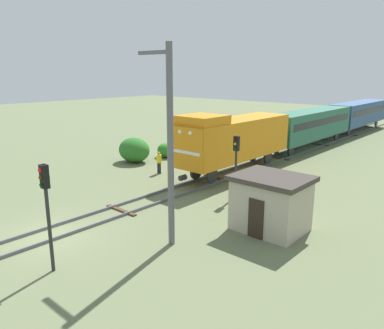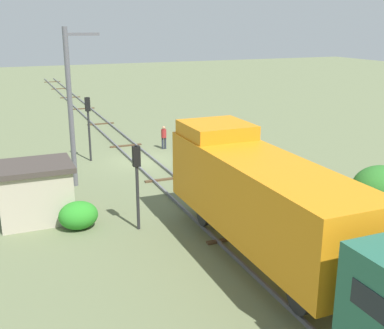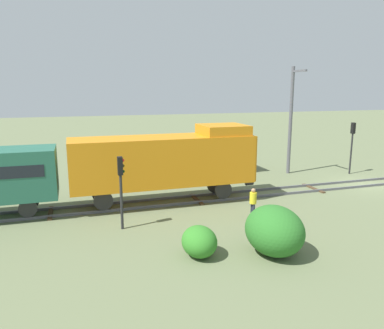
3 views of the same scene
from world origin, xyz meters
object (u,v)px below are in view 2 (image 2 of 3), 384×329
(traffic_signal_near, at_px, (88,117))
(catenary_mast, at_px, (71,105))
(worker_near_track, at_px, (164,136))
(traffic_signal_mid, at_px, (137,172))
(locomotive, at_px, (257,193))
(worker_by_signal, at_px, (292,192))
(relay_hut, at_px, (35,192))

(traffic_signal_near, bearing_deg, catenary_mast, 69.93)
(worker_near_track, bearing_deg, traffic_signal_mid, 25.88)
(locomotive, xyz_separation_m, worker_near_track, (-2.40, -17.61, -1.78))
(traffic_signal_mid, distance_m, worker_by_signal, 7.83)
(traffic_signal_mid, bearing_deg, locomotive, 126.88)
(traffic_signal_mid, xyz_separation_m, relay_hut, (4.10, -2.87, -1.30))
(worker_near_track, xyz_separation_m, relay_hut, (9.90, 10.21, 0.40))
(traffic_signal_mid, height_order, worker_by_signal, traffic_signal_mid)
(locomotive, height_order, traffic_signal_mid, locomotive)
(traffic_signal_near, distance_m, relay_hut, 10.18)
(worker_by_signal, distance_m, catenary_mast, 12.66)
(locomotive, xyz_separation_m, catenary_mast, (4.94, -11.73, 1.85))
(traffic_signal_mid, relative_size, catenary_mast, 0.44)
(locomotive, relative_size, relay_hut, 3.31)
(worker_near_track, bearing_deg, relay_hut, 5.68)
(traffic_signal_near, distance_m, worker_near_track, 6.04)
(catenary_mast, bearing_deg, traffic_signal_mid, 102.11)
(traffic_signal_near, height_order, relay_hut, traffic_signal_near)
(traffic_signal_mid, bearing_deg, worker_near_track, -113.91)
(traffic_signal_near, height_order, catenary_mast, catenary_mast)
(worker_by_signal, xyz_separation_m, catenary_mast, (9.14, -7.97, 3.62))
(worker_by_signal, distance_m, relay_hut, 12.26)
(locomotive, relative_size, worker_by_signal, 6.82)
(relay_hut, bearing_deg, locomotive, 135.39)
(traffic_signal_mid, height_order, relay_hut, traffic_signal_mid)
(locomotive, xyz_separation_m, traffic_signal_near, (3.20, -16.50, 0.19))
(worker_by_signal, bearing_deg, locomotive, -162.57)
(traffic_signal_near, relative_size, worker_by_signal, 2.51)
(locomotive, bearing_deg, traffic_signal_near, -79.02)
(worker_by_signal, bearing_deg, worker_near_track, 73.03)
(worker_by_signal, height_order, relay_hut, relay_hut)
(locomotive, bearing_deg, catenary_mast, -67.14)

